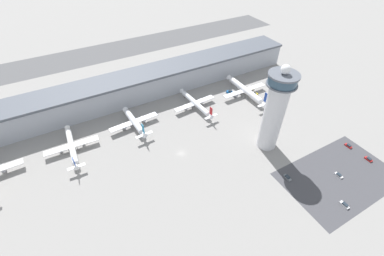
{
  "coord_description": "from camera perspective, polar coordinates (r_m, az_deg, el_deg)",
  "views": [
    {
      "loc": [
        -45.98,
        -96.68,
        114.09
      ],
      "look_at": [
        13.6,
        11.06,
        6.12
      ],
      "focal_mm": 24.0,
      "sensor_mm": 36.0,
      "label": 1
    }
  ],
  "objects": [
    {
      "name": "ground_plane",
      "position": [
        156.45,
        -2.41,
        -5.62
      ],
      "size": [
        1000.0,
        1000.0,
        0.0
      ],
      "primitive_type": "plane",
      "color": "gray"
    },
    {
      "name": "terminal_building",
      "position": [
        201.94,
        -11.7,
        9.23
      ],
      "size": [
        263.18,
        25.0,
        19.33
      ],
      "color": "#A3A8B2",
      "rests_on": "ground"
    },
    {
      "name": "runway_strip",
      "position": [
        287.0,
        -17.99,
        15.88
      ],
      "size": [
        394.76,
        44.0,
        0.01
      ],
      "primitive_type": "cube",
      "color": "#515154",
      "rests_on": "ground"
    },
    {
      "name": "control_tower",
      "position": [
        150.88,
        17.94,
        3.86
      ],
      "size": [
        16.2,
        16.2,
        54.86
      ],
      "color": "silver",
      "rests_on": "ground"
    },
    {
      "name": "parking_lot_surface",
      "position": [
        166.12,
        29.79,
        -9.35
      ],
      "size": [
        64.0,
        40.0,
        0.01
      ],
      "primitive_type": "cube",
      "color": "#424247",
      "rests_on": "ground"
    },
    {
      "name": "airplane_gate_bravo",
      "position": [
        170.82,
        -25.19,
        -3.64
      ],
      "size": [
        31.59,
        38.89,
        11.48
      ],
      "color": "white",
      "rests_on": "ground"
    },
    {
      "name": "airplane_gate_charlie",
      "position": [
        175.43,
        -12.7,
        1.36
      ],
      "size": [
        33.71,
        33.29,
        12.91
      ],
      "color": "silver",
      "rests_on": "ground"
    },
    {
      "name": "airplane_gate_delta",
      "position": [
        188.27,
        0.77,
        5.53
      ],
      "size": [
        33.16,
        40.09,
        11.81
      ],
      "color": "silver",
      "rests_on": "ground"
    },
    {
      "name": "airplane_gate_echo",
      "position": [
        205.91,
        11.8,
        8.23
      ],
      "size": [
        37.98,
        45.69,
        14.25
      ],
      "color": "white",
      "rests_on": "ground"
    },
    {
      "name": "service_truck_catering",
      "position": [
        208.94,
        13.8,
        7.16
      ],
      "size": [
        6.01,
        4.18,
        2.68
      ],
      "color": "black",
      "rests_on": "ground"
    },
    {
      "name": "service_truck_fuel",
      "position": [
        208.24,
        8.59,
        7.84
      ],
      "size": [
        5.81,
        7.47,
        2.7
      ],
      "color": "black",
      "rests_on": "ground"
    },
    {
      "name": "car_black_suv",
      "position": [
        152.92,
        20.44,
        -10.28
      ],
      "size": [
        1.98,
        4.8,
        1.55
      ],
      "color": "black",
      "rests_on": "ground"
    },
    {
      "name": "car_green_van",
      "position": [
        187.15,
        31.42,
        -3.4
      ],
      "size": [
        1.85,
        4.32,
        1.6
      ],
      "color": "black",
      "rests_on": "ground"
    },
    {
      "name": "car_silver_sedan",
      "position": [
        184.49,
        34.58,
        -5.72
      ],
      "size": [
        2.01,
        4.33,
        1.57
      ],
      "color": "black",
      "rests_on": "ground"
    },
    {
      "name": "car_navy_sedan",
      "position": [
        166.07,
        29.82,
        -9.09
      ],
      "size": [
        1.95,
        4.52,
        1.43
      ],
      "color": "black",
      "rests_on": "ground"
    },
    {
      "name": "car_yellow_taxi",
      "position": [
        154.17,
        30.79,
        -14.46
      ],
      "size": [
        1.93,
        4.83,
        1.52
      ],
      "color": "black",
      "rests_on": "ground"
    }
  ]
}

